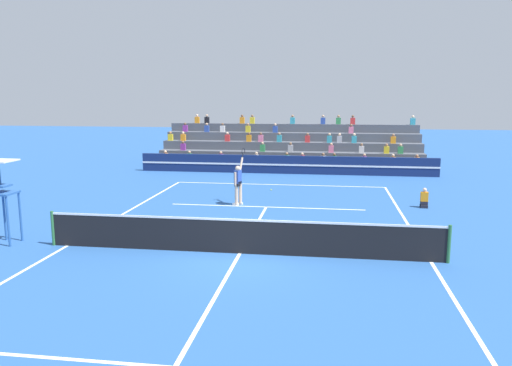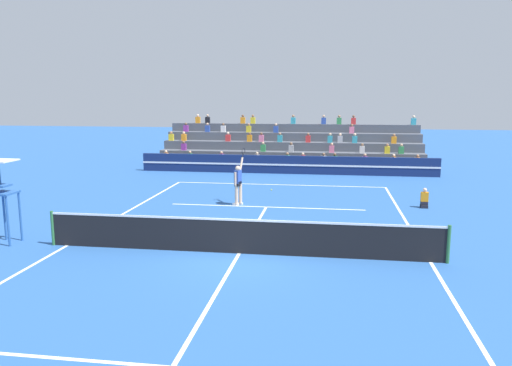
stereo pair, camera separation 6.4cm
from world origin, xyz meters
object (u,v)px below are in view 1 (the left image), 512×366
at_px(tennis_player, 238,182).
at_px(ball_kid_courtside, 424,200).
at_px(tennis_ball, 271,190).
at_px(umpire_chair, 3,190).

bearing_deg(tennis_player, ball_kid_courtside, 4.44).
bearing_deg(tennis_ball, ball_kid_courtside, -23.21).
xyz_separation_m(ball_kid_courtside, tennis_ball, (-6.82, 2.93, -0.30)).
bearing_deg(tennis_ball, umpire_chair, -125.73).
relative_size(umpire_chair, tennis_player, 1.08).
bearing_deg(umpire_chair, ball_kid_courtside, 27.20).
bearing_deg(umpire_chair, tennis_player, 46.56).
distance_m(umpire_chair, tennis_player, 9.21).
height_order(umpire_chair, tennis_ball, umpire_chair).
height_order(tennis_player, tennis_ball, tennis_player).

